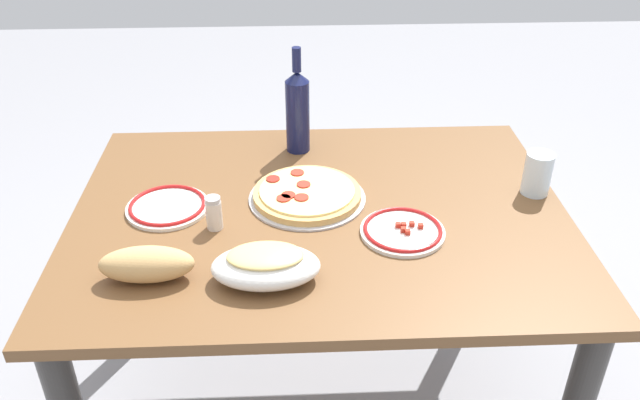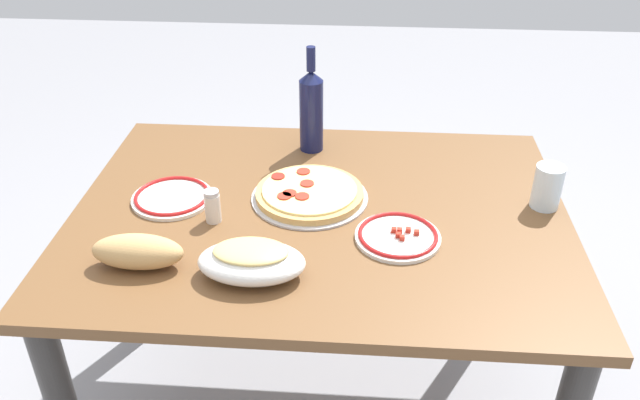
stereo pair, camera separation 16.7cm
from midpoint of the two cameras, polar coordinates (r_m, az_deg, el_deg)
name	(u,v)px [view 2 (the right image)]	position (r m, az deg, el deg)	size (l,w,h in m)	color
dining_table	(320,247)	(1.75, 2.73, -4.19)	(1.27, 0.95, 0.74)	brown
pepperoni_pizza	(309,194)	(1.72, 1.84, 0.47)	(0.31, 0.31, 0.03)	#B7B7BC
baked_pasta_dish	(251,260)	(1.44, -2.70, -5.36)	(0.24, 0.15, 0.08)	white
wine_bottle	(311,109)	(1.92, 1.74, 7.85)	(0.07, 0.07, 0.32)	#141942
water_glass	(547,187)	(1.80, 21.74, 1.00)	(0.07, 0.07, 0.12)	silver
side_plate_near	(172,197)	(1.75, -10.12, 0.18)	(0.21, 0.21, 0.02)	white
side_plate_far	(398,236)	(1.59, 9.79, -3.20)	(0.21, 0.21, 0.02)	white
bread_loaf	(138,252)	(1.50, -12.56, -4.52)	(0.21, 0.09, 0.08)	tan
spice_shaker	(213,206)	(1.63, -6.47, -0.63)	(0.04, 0.04, 0.09)	silver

